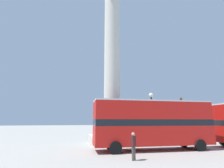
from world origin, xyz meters
TOP-DOWN VIEW (x-y plane):
  - ground_plane at (0.00, 0.00)m, footprint 200.00×200.00m
  - monument_column at (0.00, 0.00)m, footprint 4.98×4.98m
  - bus_a at (2.43, -5.36)m, footprint 11.06×3.49m
  - equestrian_statue at (12.23, 3.20)m, footprint 3.94×3.26m
  - street_lamp at (3.76, -2.83)m, footprint 0.49×0.49m
  - pedestrian_near_lamp at (-0.92, -8.74)m, footprint 0.48×0.46m

SIDE VIEW (x-z plane):
  - ground_plane at x=0.00m, z-range 0.00..0.00m
  - pedestrian_near_lamp at x=-0.92m, z-range 0.13..1.94m
  - equestrian_statue at x=12.23m, z-range -1.35..4.96m
  - bus_a at x=2.43m, z-range 0.23..4.67m
  - street_lamp at x=3.76m, z-range 0.69..6.37m
  - monument_column at x=0.00m, z-range -2.61..19.31m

